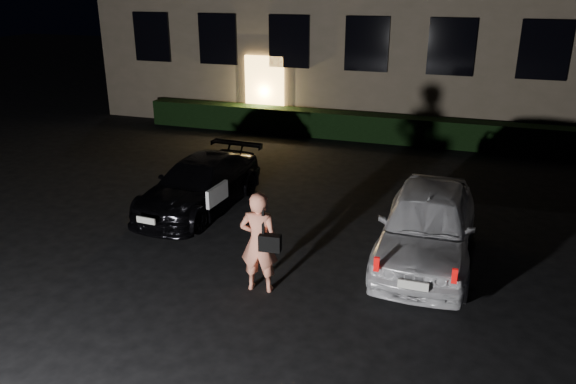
% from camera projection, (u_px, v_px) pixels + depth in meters
% --- Properties ---
extents(ground, '(80.00, 80.00, 0.00)m').
position_uv_depth(ground, '(226.00, 299.00, 9.12)').
color(ground, black).
rests_on(ground, ground).
extents(hedge, '(15.00, 0.70, 0.85)m').
position_uv_depth(hedge, '(360.00, 127.00, 18.29)').
color(hedge, black).
rests_on(hedge, ground).
extents(sedan, '(1.84, 4.06, 1.14)m').
position_uv_depth(sedan, '(200.00, 184.00, 12.62)').
color(sedan, black).
rests_on(sedan, ground).
extents(hatch, '(1.65, 4.09, 1.39)m').
position_uv_depth(hatch, '(427.00, 224.00, 10.21)').
color(hatch, silver).
rests_on(hatch, ground).
extents(man, '(0.75, 0.48, 1.74)m').
position_uv_depth(man, '(259.00, 242.00, 9.12)').
color(man, '#F18B6B').
rests_on(man, ground).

